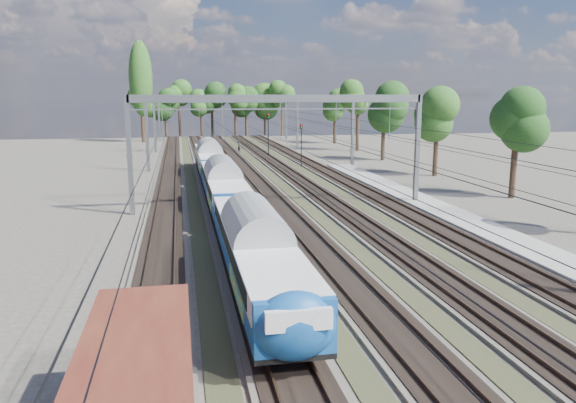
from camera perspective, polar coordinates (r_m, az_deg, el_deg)
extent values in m
cube|color=#47423A|center=(59.10, -12.01, 1.88)|extent=(3.00, 130.00, 0.15)
cube|color=black|center=(59.09, -12.02, 1.97)|extent=(2.50, 130.00, 0.06)
cube|color=#473326|center=(59.09, -12.72, 2.04)|extent=(0.08, 130.00, 0.14)
cube|color=#473326|center=(59.06, -11.32, 2.09)|extent=(0.08, 130.00, 0.14)
cube|color=#47423A|center=(59.18, -7.65, 2.03)|extent=(3.00, 130.00, 0.15)
cube|color=black|center=(59.17, -7.65, 2.12)|extent=(2.50, 130.00, 0.06)
cube|color=#473326|center=(59.12, -8.35, 2.19)|extent=(0.08, 130.00, 0.14)
cube|color=#473326|center=(59.20, -6.96, 2.24)|extent=(0.08, 130.00, 0.14)
cube|color=#47423A|center=(59.61, -3.33, 2.17)|extent=(3.00, 130.00, 0.15)
cube|color=black|center=(59.59, -3.33, 2.26)|extent=(2.50, 130.00, 0.06)
cube|color=#473326|center=(59.49, -4.02, 2.34)|extent=(0.08, 130.00, 0.14)
cube|color=#473326|center=(59.68, -2.65, 2.38)|extent=(0.08, 130.00, 0.14)
cube|color=#47423A|center=(60.36, 0.91, 2.30)|extent=(3.00, 130.00, 0.15)
cube|color=black|center=(60.35, 0.91, 2.39)|extent=(2.50, 130.00, 0.06)
cube|color=#473326|center=(60.19, 0.24, 2.46)|extent=(0.08, 130.00, 0.14)
cube|color=#473326|center=(60.48, 1.58, 2.50)|extent=(0.08, 130.00, 0.14)
cube|color=#47423A|center=(61.44, 5.02, 2.41)|extent=(3.00, 130.00, 0.15)
cube|color=black|center=(61.42, 5.03, 2.49)|extent=(2.50, 130.00, 0.06)
cube|color=#473326|center=(61.22, 4.38, 2.57)|extent=(0.08, 130.00, 0.14)
cube|color=#473326|center=(61.61, 5.67, 2.60)|extent=(0.08, 130.00, 0.14)
cube|color=#333221|center=(59.11, -9.83, 1.91)|extent=(1.10, 130.00, 0.05)
cube|color=#333221|center=(59.36, -5.48, 2.06)|extent=(1.10, 130.00, 0.05)
cube|color=#333221|center=(59.95, -1.20, 2.19)|extent=(1.10, 130.00, 0.05)
cube|color=#333221|center=(60.87, 2.99, 2.31)|extent=(1.10, 130.00, 0.05)
cube|color=gray|center=(39.84, 19.20, -2.63)|extent=(3.00, 70.00, 0.30)
cube|color=slate|center=(43.80, -15.80, 4.51)|extent=(0.35, 0.35, 9.00)
cube|color=slate|center=(47.73, 12.99, 5.12)|extent=(0.35, 0.35, 9.00)
cube|color=slate|center=(44.12, -0.79, 10.42)|extent=(23.00, 0.35, 0.60)
cube|color=slate|center=(91.60, -13.40, 7.69)|extent=(0.35, 0.35, 9.00)
cube|color=slate|center=(93.54, 0.95, 8.04)|extent=(0.35, 0.35, 9.00)
cube|color=slate|center=(91.75, -6.20, 10.55)|extent=(23.00, 0.35, 0.60)
cube|color=slate|center=(68.68, -14.13, 6.51)|extent=(0.35, 0.35, 8.50)
cube|color=slate|center=(113.58, -12.97, 8.12)|extent=(0.35, 0.35, 8.50)
cube|color=slate|center=(71.91, 6.58, 6.94)|extent=(0.35, 0.35, 8.50)
cube|color=slate|center=(115.56, -0.20, 8.44)|extent=(0.35, 0.35, 8.50)
cylinder|color=black|center=(58.53, -12.22, 7.13)|extent=(0.03, 130.00, 0.03)
cylinder|color=black|center=(58.48, -12.26, 8.21)|extent=(0.03, 130.00, 0.03)
cylinder|color=black|center=(58.61, -7.79, 7.28)|extent=(0.03, 130.00, 0.03)
cylinder|color=black|center=(58.56, -7.81, 8.35)|extent=(0.03, 130.00, 0.03)
cylinder|color=black|center=(59.04, -3.39, 7.38)|extent=(0.03, 130.00, 0.03)
cylinder|color=black|center=(58.99, -3.40, 8.45)|extent=(0.03, 130.00, 0.03)
cylinder|color=black|center=(59.80, 0.93, 7.44)|extent=(0.03, 130.00, 0.03)
cylinder|color=black|center=(59.75, 0.93, 8.50)|extent=(0.03, 130.00, 0.03)
cylinder|color=black|center=(60.89, 5.11, 7.46)|extent=(0.03, 130.00, 0.03)
cylinder|color=black|center=(60.84, 5.13, 8.50)|extent=(0.03, 130.00, 0.03)
cylinder|color=black|center=(124.54, -14.28, 7.69)|extent=(0.56, 0.56, 5.95)
sphere|color=#153814|center=(124.40, -14.38, 9.88)|extent=(4.60, 4.60, 4.60)
cylinder|color=black|center=(126.57, -11.98, 8.01)|extent=(0.56, 0.56, 6.73)
sphere|color=#153814|center=(126.45, -12.07, 10.45)|extent=(5.16, 5.16, 5.16)
cylinder|color=black|center=(126.25, -10.83, 7.96)|extent=(0.56, 0.56, 6.35)
sphere|color=#153814|center=(126.12, -10.91, 10.26)|extent=(3.90, 3.90, 3.90)
cylinder|color=black|center=(127.37, -9.14, 8.07)|extent=(0.56, 0.56, 6.49)
sphere|color=#153814|center=(127.24, -9.21, 10.40)|extent=(4.27, 4.27, 4.27)
cylinder|color=black|center=(126.83, -7.68, 7.98)|extent=(0.56, 0.56, 5.99)
sphere|color=#153814|center=(126.69, -7.73, 10.15)|extent=(4.05, 4.05, 4.05)
cylinder|color=black|center=(127.83, -5.65, 8.33)|extent=(0.56, 0.56, 7.26)
sphere|color=#153814|center=(127.72, -5.70, 10.93)|extent=(5.15, 5.15, 5.15)
cylinder|color=black|center=(127.55, -4.43, 8.01)|extent=(0.56, 0.56, 5.77)
sphere|color=#153814|center=(127.41, -4.46, 10.08)|extent=(3.85, 3.85, 3.85)
cylinder|color=black|center=(128.54, -2.82, 8.43)|extent=(0.56, 0.56, 7.47)
sphere|color=#153814|center=(128.43, -2.84, 11.10)|extent=(4.29, 4.29, 4.29)
cylinder|color=black|center=(128.59, -0.61, 8.42)|extent=(0.56, 0.56, 7.35)
sphere|color=#153814|center=(128.48, -0.62, 11.04)|extent=(3.88, 3.88, 3.88)
cylinder|color=black|center=(55.09, 20.73, 4.13)|extent=(0.56, 0.56, 6.52)
sphere|color=#153814|center=(54.80, 21.09, 9.55)|extent=(4.31, 4.31, 4.31)
cylinder|color=black|center=(64.68, 15.04, 5.30)|extent=(0.56, 0.56, 6.43)
sphere|color=#153814|center=(64.42, 15.27, 9.86)|extent=(3.74, 3.74, 3.74)
cylinder|color=black|center=(79.14, 9.69, 6.15)|extent=(0.56, 0.56, 5.60)
sphere|color=#153814|center=(78.91, 9.79, 9.40)|extent=(4.65, 4.65, 4.65)
cylinder|color=black|center=(90.56, 7.02, 7.17)|extent=(0.56, 0.56, 6.81)
sphere|color=#153814|center=(90.39, 7.10, 10.63)|extent=(3.35, 3.35, 3.35)
cylinder|color=black|center=(103.81, 5.34, 7.44)|extent=(0.56, 0.56, 6.03)
sphere|color=#153814|center=(103.64, 5.39, 10.11)|extent=(4.64, 4.64, 4.64)
cylinder|color=black|center=(111.62, -14.64, 9.94)|extent=(0.70, 0.70, 16.00)
ellipsoid|color=#1B4517|center=(111.66, -14.74, 11.99)|extent=(4.40, 4.40, 14.08)
cube|color=black|center=(20.66, -0.79, -13.42)|extent=(1.87, 2.80, 0.75)
cube|color=black|center=(32.90, -4.84, -4.17)|extent=(1.87, 2.80, 0.75)
cube|color=#0F4291|center=(26.27, -3.34, -4.84)|extent=(2.61, 18.67, 1.77)
cube|color=silver|center=(26.15, -3.35, -3.86)|extent=(2.69, 17.93, 0.89)
cube|color=black|center=(26.35, -0.42, -3.72)|extent=(0.04, 15.87, 0.65)
cube|color=yellow|center=(22.53, -1.90, -8.76)|extent=(2.71, 5.23, 0.65)
cylinder|color=gray|center=(26.05, -3.36, -2.96)|extent=(2.65, 18.67, 2.65)
cube|color=black|center=(38.90, -5.83, -1.85)|extent=(1.87, 2.80, 0.75)
cube|color=black|center=(51.70, -7.16, 1.27)|extent=(1.87, 2.80, 0.75)
cube|color=#0F4291|center=(45.04, -6.63, 1.68)|extent=(2.61, 18.67, 1.77)
cube|color=silver|center=(44.97, -6.64, 2.27)|extent=(2.69, 17.93, 0.89)
cube|color=black|center=(45.09, -4.92, 2.32)|extent=(0.04, 15.87, 0.65)
cube|color=yellow|center=(41.08, -6.17, 0.15)|extent=(2.71, 5.23, 0.65)
cylinder|color=gray|center=(44.91, -6.65, 2.80)|extent=(2.65, 18.67, 2.65)
cube|color=black|center=(57.81, -7.58, 2.27)|extent=(1.87, 2.80, 0.75)
cube|color=black|center=(70.75, -8.24, 3.80)|extent=(1.87, 2.80, 0.75)
cube|color=#0F4291|center=(64.10, -7.98, 4.35)|extent=(2.61, 18.67, 1.77)
cube|color=silver|center=(64.05, -7.99, 4.76)|extent=(2.69, 17.93, 0.89)
cube|color=black|center=(64.14, -6.78, 4.80)|extent=(0.04, 15.87, 0.65)
cube|color=yellow|center=(60.09, -7.75, 3.48)|extent=(2.71, 5.23, 0.65)
cylinder|color=gray|center=(64.01, -8.00, 5.14)|extent=(2.65, 18.67, 2.65)
ellipsoid|color=#0F4291|center=(17.74, 0.72, -12.54)|extent=(2.65, 1.46, 2.26)
cube|color=#4E1814|center=(11.83, -16.16, -18.44)|extent=(2.58, 12.44, 0.11)
imported|color=black|center=(89.13, -4.97, 5.58)|extent=(0.66, 0.81, 1.93)
cylinder|color=black|center=(83.03, -2.01, 6.49)|extent=(0.16, 0.16, 5.55)
cube|color=black|center=(82.85, -2.02, 8.67)|extent=(0.44, 0.34, 0.78)
sphere|color=red|center=(82.70, -2.01, 8.82)|extent=(0.18, 0.18, 0.18)
sphere|color=#0C9919|center=(82.72, -2.01, 8.55)|extent=(0.18, 0.18, 0.18)
cylinder|color=black|center=(70.98, 1.36, 5.44)|extent=(0.13, 0.13, 4.74)
cube|color=black|center=(70.78, 1.37, 7.61)|extent=(0.36, 0.26, 0.66)
sphere|color=red|center=(70.65, 1.39, 7.76)|extent=(0.15, 0.15, 0.15)
sphere|color=#0C9919|center=(70.67, 1.39, 7.49)|extent=(0.15, 0.15, 0.15)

